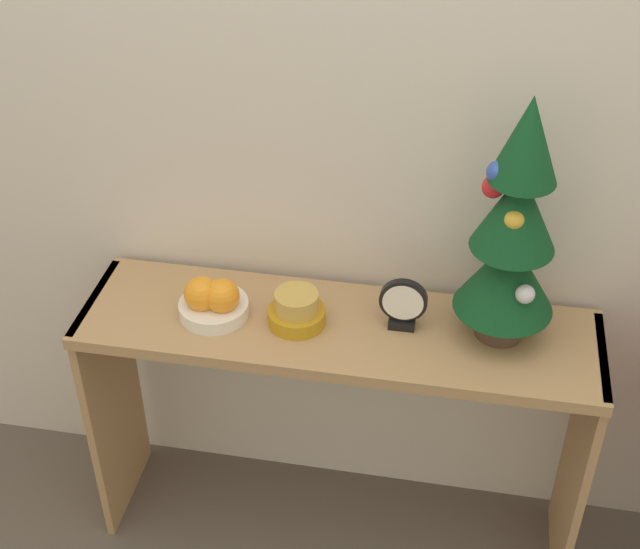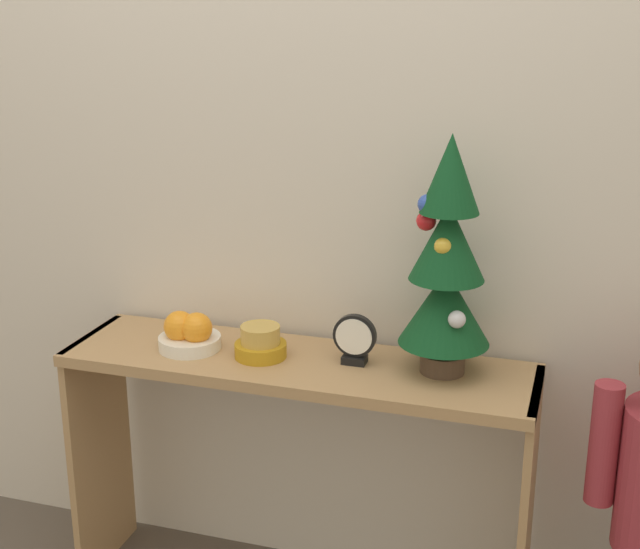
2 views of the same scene
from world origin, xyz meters
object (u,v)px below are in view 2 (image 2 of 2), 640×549
object	(u,v)px
mini_tree	(447,264)
fruit_bowl	(189,334)
desk_clock	(355,340)
singing_bowl	(260,343)

from	to	relation	value
mini_tree	fruit_bowl	xyz separation A→B (m)	(-0.66, -0.05, -0.24)
mini_tree	desk_clock	bearing A→B (deg)	-176.18
mini_tree	singing_bowl	distance (m)	0.53
fruit_bowl	singing_bowl	xyz separation A→B (m)	(0.20, 0.01, -0.01)
mini_tree	desk_clock	distance (m)	0.31
fruit_bowl	desk_clock	xyz separation A→B (m)	(0.44, 0.04, 0.02)
desk_clock	fruit_bowl	bearing A→B (deg)	-175.02
desk_clock	mini_tree	bearing A→B (deg)	3.82
singing_bowl	desk_clock	size ratio (longest dim) A/B	1.03
mini_tree	singing_bowl	xyz separation A→B (m)	(-0.46, -0.05, -0.24)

